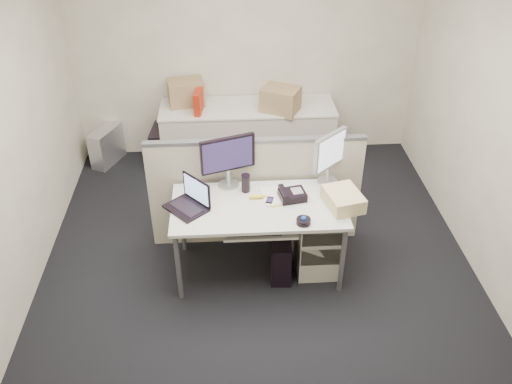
{
  "coord_description": "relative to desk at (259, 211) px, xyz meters",
  "views": [
    {
      "loc": [
        -0.26,
        -3.76,
        3.46
      ],
      "look_at": [
        -0.01,
        0.15,
        0.76
      ],
      "focal_mm": 38.0,
      "sensor_mm": 36.0,
      "label": 1
    }
  ],
  "objects": [
    {
      "name": "trackball",
      "position": [
        0.35,
        -0.28,
        0.09
      ],
      "size": [
        0.14,
        0.14,
        0.05
      ],
      "primitive_type": "cylinder",
      "rotation": [
        0.0,
        0.0,
        -0.15
      ],
      "color": "black",
      "rests_on": "desk"
    },
    {
      "name": "keyboard",
      "position": [
        -0.05,
        -0.22,
        -0.02
      ],
      "size": [
        0.45,
        0.17,
        0.03
      ],
      "primitive_type": "cube",
      "rotation": [
        0.0,
        0.0,
        -0.02
      ],
      "color": "black",
      "rests_on": "keyboard_tray"
    },
    {
      "name": "desk",
      "position": [
        0.0,
        0.0,
        0.0
      ],
      "size": [
        1.5,
        0.75,
        0.73
      ],
      "color": "silver",
      "rests_on": "floor"
    },
    {
      "name": "pc_tower_spare_dark",
      "position": [
        -1.05,
        2.03,
        -0.45
      ],
      "size": [
        0.23,
        0.48,
        0.43
      ],
      "primitive_type": "cube",
      "rotation": [
        0.0,
        0.0,
        -0.11
      ],
      "color": "black",
      "rests_on": "floor"
    },
    {
      "name": "wall_right",
      "position": [
        2.0,
        0.0,
        0.69
      ],
      "size": [
        0.02,
        4.5,
        2.7
      ],
      "primitive_type": "cube",
      "color": "beige",
      "rests_on": "ground"
    },
    {
      "name": "wall_left",
      "position": [
        -2.0,
        0.0,
        0.69
      ],
      "size": [
        0.02,
        4.5,
        2.7
      ],
      "primitive_type": "cube",
      "color": "beige",
      "rests_on": "ground"
    },
    {
      "name": "floor",
      "position": [
        0.0,
        0.0,
        -0.67
      ],
      "size": [
        4.0,
        4.5,
        0.01
      ],
      "primitive_type": "cube",
      "color": "black",
      "rests_on": "ground"
    },
    {
      "name": "keyboard_tray",
      "position": [
        0.0,
        -0.18,
        -0.04
      ],
      "size": [
        0.62,
        0.32,
        0.02
      ],
      "primitive_type": "cube",
      "color": "silver",
      "rests_on": "desk"
    },
    {
      "name": "cardboard_box_right",
      "position": [
        0.37,
        1.81,
        0.2
      ],
      "size": [
        0.5,
        0.46,
        0.29
      ],
      "primitive_type": "cube",
      "rotation": [
        0.0,
        0.0,
        -0.46
      ],
      "color": "olive",
      "rests_on": "back_counter"
    },
    {
      "name": "monitor_main",
      "position": [
        -0.25,
        0.32,
        0.31
      ],
      "size": [
        0.53,
        0.34,
        0.49
      ],
      "primitive_type": "cube",
      "rotation": [
        0.0,
        0.0,
        0.32
      ],
      "color": "black",
      "rests_on": "desk"
    },
    {
      "name": "cubicle_partition",
      "position": [
        0.0,
        0.45,
        -0.11
      ],
      "size": [
        2.0,
        0.06,
        1.1
      ],
      "primitive_type": "cube",
      "color": "#C1B59E",
      "rests_on": "floor"
    },
    {
      "name": "drawer_pedestal",
      "position": [
        0.55,
        0.05,
        -0.34
      ],
      "size": [
        0.4,
        0.55,
        0.65
      ],
      "primitive_type": "cube",
      "color": "beige",
      "rests_on": "floor"
    },
    {
      "name": "wall_back",
      "position": [
        0.0,
        2.25,
        0.69
      ],
      "size": [
        4.0,
        0.02,
        2.7
      ],
      "primitive_type": "cube",
      "color": "beige",
      "rests_on": "ground"
    },
    {
      "name": "cardboard_box_left",
      "position": [
        -0.7,
        2.05,
        0.21
      ],
      "size": [
        0.45,
        0.37,
        0.3
      ],
      "primitive_type": "cube",
      "rotation": [
        0.0,
        0.0,
        0.18
      ],
      "color": "olive",
      "rests_on": "back_counter"
    },
    {
      "name": "monitor_small",
      "position": [
        0.65,
        0.32,
        0.31
      ],
      "size": [
        0.43,
        0.42,
        0.49
      ],
      "primitive_type": "cube",
      "rotation": [
        0.0,
        0.0,
        0.73
      ],
      "color": "#B7B7BC",
      "rests_on": "desk"
    },
    {
      "name": "banana",
      "position": [
        0.0,
        0.1,
        0.08
      ],
      "size": [
        0.17,
        0.05,
        0.04
      ],
      "primitive_type": "ellipsoid",
      "rotation": [
        0.0,
        0.0,
        0.06
      ],
      "color": "yellow",
      "rests_on": "desk"
    },
    {
      "name": "manila_folders",
      "position": [
        0.72,
        -0.05,
        0.13
      ],
      "size": [
        0.35,
        0.41,
        0.13
      ],
      "primitive_type": "cube",
      "rotation": [
        0.0,
        0.0,
        0.24
      ],
      "color": "beige",
      "rests_on": "desk"
    },
    {
      "name": "pc_tower_desk",
      "position": [
        0.2,
        -0.05,
        -0.46
      ],
      "size": [
        0.21,
        0.45,
        0.41
      ],
      "primitive_type": "cube",
      "rotation": [
        0.0,
        0.0,
        -0.07
      ],
      "color": "black",
      "rests_on": "floor"
    },
    {
      "name": "sticky_pad",
      "position": [
        0.14,
        0.0,
        0.07
      ],
      "size": [
        0.09,
        0.09,
        0.01
      ],
      "primitive_type": "cube",
      "rotation": [
        0.0,
        0.0,
        0.33
      ],
      "color": "yellow",
      "rests_on": "desk"
    },
    {
      "name": "pc_tower_spare_silver",
      "position": [
        -1.7,
        2.03,
        -0.44
      ],
      "size": [
        0.37,
        0.51,
        0.44
      ],
      "primitive_type": "cube",
      "rotation": [
        0.0,
        0.0,
        -0.43
      ],
      "color": "#B7B7BC",
      "rests_on": "floor"
    },
    {
      "name": "cellphone",
      "position": [
        0.1,
        0.05,
        0.07
      ],
      "size": [
        0.08,
        0.12,
        0.01
      ],
      "primitive_type": "cube",
      "rotation": [
        0.0,
        0.0,
        -0.28
      ],
      "color": "black",
      "rests_on": "desk"
    },
    {
      "name": "back_counter",
      "position": [
        0.0,
        1.93,
        -0.3
      ],
      "size": [
        2.0,
        0.6,
        0.72
      ],
      "primitive_type": "cube",
      "color": "beige",
      "rests_on": "floor"
    },
    {
      "name": "paper_stack",
      "position": [
        0.15,
        0.12,
        0.07
      ],
      "size": [
        0.27,
        0.31,
        0.01
      ],
      "primitive_type": "cube",
      "rotation": [
        0.0,
        0.0,
        0.18
      ],
      "color": "silver",
      "rests_on": "desk"
    },
    {
      "name": "laptop",
      "position": [
        -0.62,
        -0.02,
        0.19
      ],
      "size": [
        0.42,
        0.43,
        0.26
      ],
      "primitive_type": "cube",
      "rotation": [
        0.0,
        0.0,
        -0.84
      ],
      "color": "black",
      "rests_on": "desk"
    },
    {
      "name": "travel_mug",
      "position": [
        -0.1,
        0.22,
        0.14
      ],
      "size": [
        0.1,
        0.1,
        0.16
      ],
      "primitive_type": "cylinder",
      "rotation": [
        0.0,
        0.0,
        0.39
      ],
      "color": "black",
      "rests_on": "desk"
    },
    {
      "name": "desk_phone",
      "position": [
        0.3,
        0.08,
        0.1
      ],
      "size": [
        0.25,
        0.22,
        0.07
      ],
      "primitive_type": "cube",
      "rotation": [
        0.0,
        0.0,
        0.18
      ],
      "color": "black",
      "rests_on": "desk"
    },
    {
      "name": "red_binder",
      "position": [
        -0.55,
        1.83,
        0.19
      ],
      "size": [
        0.11,
        0.3,
        0.28
      ],
      "primitive_type": "cube",
      "rotation": [
        0.0,
        0.0,
        -0.14
      ],
      "color": "#A5200C",
      "rests_on": "back_counter"
    }
  ]
}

